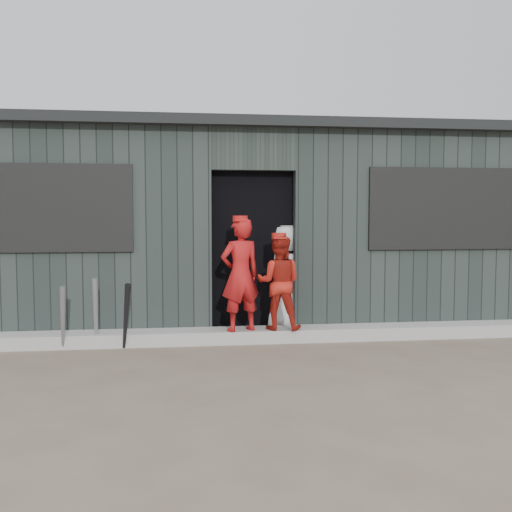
{
  "coord_description": "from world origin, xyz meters",
  "views": [
    {
      "loc": [
        -0.81,
        -4.69,
        1.46
      ],
      "look_at": [
        0.0,
        1.8,
        1.0
      ],
      "focal_mm": 40.0,
      "sensor_mm": 36.0,
      "label": 1
    }
  ],
  "objects": [
    {
      "name": "ground",
      "position": [
        0.0,
        0.0,
        0.0
      ],
      "size": [
        80.0,
        80.0,
        0.0
      ],
      "primitive_type": "plane",
      "color": "brown",
      "rests_on": "ground"
    },
    {
      "name": "curb",
      "position": [
        0.0,
        1.82,
        0.07
      ],
      "size": [
        8.0,
        0.36,
        0.15
      ],
      "primitive_type": "cube",
      "color": "#989793",
      "rests_on": "ground"
    },
    {
      "name": "bat_left",
      "position": [
        -2.12,
        1.59,
        0.36
      ],
      "size": [
        0.13,
        0.23,
        0.72
      ],
      "primitive_type": "cone",
      "rotation": [
        0.22,
        0.0,
        0.27
      ],
      "color": "gray",
      "rests_on": "ground"
    },
    {
      "name": "bat_mid",
      "position": [
        -1.79,
        1.67,
        0.4
      ],
      "size": [
        0.1,
        0.23,
        0.8
      ],
      "primitive_type": "cone",
      "rotation": [
        0.2,
        0.0,
        0.13
      ],
      "color": "gray",
      "rests_on": "ground"
    },
    {
      "name": "bat_right",
      "position": [
        -1.45,
        1.56,
        0.37
      ],
      "size": [
        0.16,
        0.27,
        0.74
      ],
      "primitive_type": "cone",
      "rotation": [
        0.27,
        0.0,
        0.38
      ],
      "color": "black",
      "rests_on": "ground"
    },
    {
      "name": "player_red_left",
      "position": [
        -0.19,
        1.72,
        0.79
      ],
      "size": [
        0.54,
        0.44,
        1.29
      ],
      "primitive_type": "imported",
      "rotation": [
        0.0,
        0.0,
        3.47
      ],
      "color": "#AC1516",
      "rests_on": "curb"
    },
    {
      "name": "player_red_right",
      "position": [
        0.26,
        1.76,
        0.7
      ],
      "size": [
        0.61,
        0.53,
        1.09
      ],
      "primitive_type": "imported",
      "rotation": [
        0.0,
        0.0,
        2.9
      ],
      "color": "#AA1F15",
      "rests_on": "curb"
    },
    {
      "name": "player_grey_back",
      "position": [
        0.42,
        2.25,
        0.68
      ],
      "size": [
        0.68,
        0.46,
        1.37
      ],
      "primitive_type": "imported",
      "rotation": [
        0.0,
        0.0,
        3.11
      ],
      "color": "silver",
      "rests_on": "ground"
    },
    {
      "name": "dugout",
      "position": [
        -0.0,
        3.5,
        1.29
      ],
      "size": [
        8.3,
        3.3,
        2.62
      ],
      "color": "black",
      "rests_on": "ground"
    }
  ]
}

